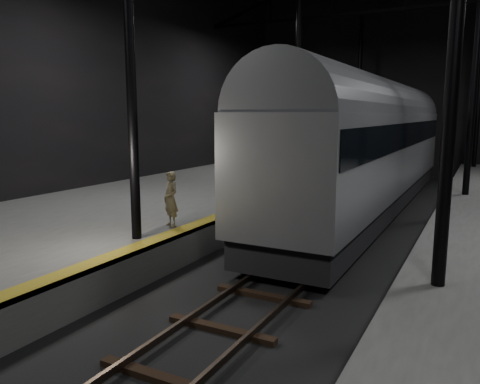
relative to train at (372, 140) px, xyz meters
The scene contains 6 objects.
ground 7.92m from the train, 90.00° to the right, with size 44.00×44.00×0.00m, color black.
platform_left 10.77m from the train, 136.02° to the right, with size 9.00×43.80×1.00m, color #4F4F4D.
tactile_strip 8.24m from the train, 114.18° to the right, with size 0.50×43.80×0.01m, color olive.
track 7.89m from the train, 90.00° to the right, with size 2.40×43.00×0.24m.
train is the anchor object (origin of this frame).
woman 10.47m from the train, 111.49° to the right, with size 0.60×0.40×1.66m, color #96865C.
Camera 1 is at (4.45, -13.62, 4.32)m, focal length 35.00 mm.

